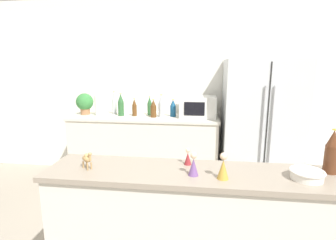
{
  "coord_description": "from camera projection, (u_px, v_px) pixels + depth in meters",
  "views": [
    {
      "loc": [
        0.25,
        -1.1,
        1.62
      ],
      "look_at": [
        -0.08,
        1.45,
        1.08
      ],
      "focal_mm": 28.0,
      "sensor_mm": 36.0,
      "label": 1
    }
  ],
  "objects": [
    {
      "name": "wise_man_figurine_purple",
      "position": [
        193.0,
        165.0,
        1.65
      ],
      "size": [
        0.07,
        0.07,
        0.15
      ],
      "color": "#6B4784",
      "rests_on": "bar_counter"
    },
    {
      "name": "back_bottle_4",
      "position": [
        161.0,
        106.0,
        3.54
      ],
      "size": [
        0.08,
        0.08,
        0.3
      ],
      "color": "#B2B7BC",
      "rests_on": "back_counter"
    },
    {
      "name": "bar_counter",
      "position": [
        197.0,
        235.0,
        1.81
      ],
      "size": [
        2.05,
        0.45,
        0.93
      ],
      "color": "beige",
      "rests_on": "ground_plane"
    },
    {
      "name": "wine_bottle",
      "position": [
        332.0,
        152.0,
        1.67
      ],
      "size": [
        0.08,
        0.08,
        0.29
      ],
      "color": "#562D19",
      "rests_on": "bar_counter"
    },
    {
      "name": "back_bottle_3",
      "position": [
        153.0,
        109.0,
        3.52
      ],
      "size": [
        0.08,
        0.08,
        0.25
      ],
      "color": "brown",
      "rests_on": "back_counter"
    },
    {
      "name": "back_bottle_6",
      "position": [
        114.0,
        103.0,
        3.75
      ],
      "size": [
        0.06,
        0.06,
        0.32
      ],
      "color": "#B2B7BC",
      "rests_on": "back_counter"
    },
    {
      "name": "back_counter",
      "position": [
        145.0,
        148.0,
        3.73
      ],
      "size": [
        2.05,
        0.63,
        0.93
      ],
      "color": "silver",
      "rests_on": "ground_plane"
    },
    {
      "name": "wall_back",
      "position": [
        185.0,
        89.0,
        3.81
      ],
      "size": [
        8.0,
        0.06,
        2.55
      ],
      "color": "white",
      "rests_on": "ground_plane"
    },
    {
      "name": "paper_towel_roll",
      "position": [
        99.0,
        106.0,
        3.63
      ],
      "size": [
        0.11,
        0.11,
        0.28
      ],
      "color": "white",
      "rests_on": "back_counter"
    },
    {
      "name": "back_bottle_2",
      "position": [
        121.0,
        105.0,
        3.62
      ],
      "size": [
        0.08,
        0.08,
        0.31
      ],
      "color": "#2D6033",
      "rests_on": "back_counter"
    },
    {
      "name": "wise_man_figurine_blue",
      "position": [
        188.0,
        157.0,
        1.83
      ],
      "size": [
        0.05,
        0.05,
        0.12
      ],
      "color": "maroon",
      "rests_on": "bar_counter"
    },
    {
      "name": "potted_plant",
      "position": [
        85.0,
        103.0,
        3.71
      ],
      "size": [
        0.24,
        0.24,
        0.3
      ],
      "color": "#9E6B47",
      "rests_on": "back_counter"
    },
    {
      "name": "camel_figurine",
      "position": [
        87.0,
        158.0,
        1.75
      ],
      "size": [
        0.1,
        0.09,
        0.13
      ],
      "color": "tan",
      "rests_on": "bar_counter"
    },
    {
      "name": "back_bottle_1",
      "position": [
        134.0,
        108.0,
        3.61
      ],
      "size": [
        0.06,
        0.06,
        0.24
      ],
      "color": "brown",
      "rests_on": "back_counter"
    },
    {
      "name": "refrigerator",
      "position": [
        260.0,
        126.0,
        3.39
      ],
      "size": [
        0.95,
        0.72,
        1.69
      ],
      "color": "silver",
      "rests_on": "ground_plane"
    },
    {
      "name": "wise_man_figurine_crimson",
      "position": [
        223.0,
        168.0,
        1.6
      ],
      "size": [
        0.07,
        0.07,
        0.17
      ],
      "color": "#B28933",
      "rests_on": "bar_counter"
    },
    {
      "name": "back_bottle_0",
      "position": [
        150.0,
        106.0,
        3.69
      ],
      "size": [
        0.07,
        0.07,
        0.26
      ],
      "color": "#2D6033",
      "rests_on": "back_counter"
    },
    {
      "name": "microwave",
      "position": [
        198.0,
        107.0,
        3.53
      ],
      "size": [
        0.48,
        0.37,
        0.28
      ],
      "color": "white",
      "rests_on": "back_counter"
    },
    {
      "name": "fruit_bowl",
      "position": [
        307.0,
        174.0,
        1.6
      ],
      "size": [
        0.2,
        0.2,
        0.06
      ],
      "color": "white",
      "rests_on": "bar_counter"
    },
    {
      "name": "back_bottle_5",
      "position": [
        173.0,
        108.0,
        3.57
      ],
      "size": [
        0.08,
        0.08,
        0.24
      ],
      "color": "navy",
      "rests_on": "back_counter"
    }
  ]
}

